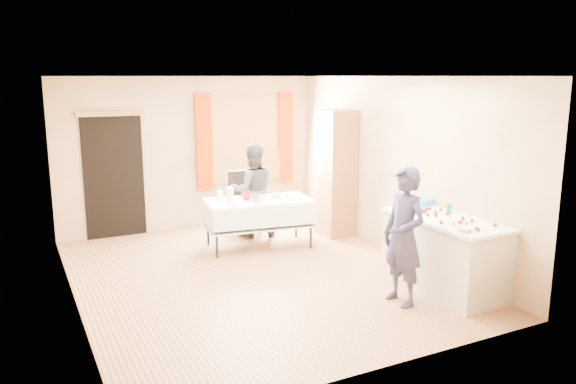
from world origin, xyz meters
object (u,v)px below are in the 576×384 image
party_table (259,219)px  woman (253,191)px  chair (245,214)px  girl (404,236)px  cabinet (336,173)px  counter (444,254)px

party_table → woman: size_ratio=1.13×
party_table → woman: bearing=82.7°
party_table → chair: bearing=89.6°
party_table → girl: size_ratio=1.07×
cabinet → woman: cabinet is taller
girl → chair: bearing=-177.4°
cabinet → girl: bearing=-106.3°
counter → party_table: (-1.33, 2.63, -0.01)m
counter → woman: woman is taller
cabinet → party_table: bearing=-176.2°
cabinet → woman: size_ratio=1.35×
chair → woman: size_ratio=0.68×
counter → girl: bearing=-170.2°
cabinet → girl: 2.98m
cabinet → chair: (-1.30, 0.79, -0.73)m
party_table → cabinet: bearing=11.8°
party_table → girl: bearing=-69.8°
chair → woman: bearing=-83.9°
party_table → girl: girl is taller
cabinet → woman: 1.39m
chair → woman: (0.04, -0.28, 0.46)m
chair → woman: woman is taller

